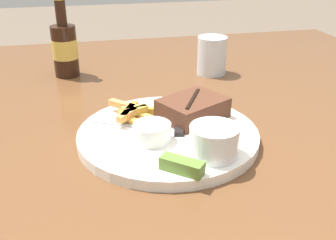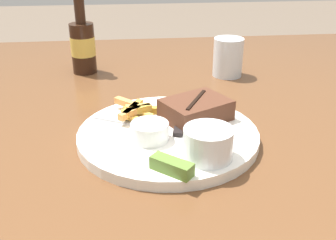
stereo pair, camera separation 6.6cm
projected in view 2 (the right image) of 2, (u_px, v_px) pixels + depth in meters
dining_table at (168, 168)px, 0.71m from camera, size 1.45×1.44×0.73m
dinner_plate at (168, 135)px, 0.68m from camera, size 0.31×0.31×0.02m
steak_portion at (196, 110)px, 0.71m from camera, size 0.14×0.13×0.04m
fries_pile at (137, 111)px, 0.72m from camera, size 0.10×0.12×0.02m
coleslaw_cup at (208, 142)px, 0.58m from camera, size 0.08×0.08×0.05m
dipping_sauce_cup at (150, 131)px, 0.64m from camera, size 0.06×0.06×0.03m
pickle_spear at (172, 166)px, 0.55m from camera, size 0.06×0.06×0.02m
fork_utensil at (125, 122)px, 0.70m from camera, size 0.12×0.07×0.00m
knife_utensil at (182, 120)px, 0.70m from camera, size 0.06×0.16×0.01m
beer_bottle at (83, 45)px, 0.98m from camera, size 0.06×0.06×0.20m
drinking_glass at (228, 57)px, 0.97m from camera, size 0.07×0.07×0.09m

